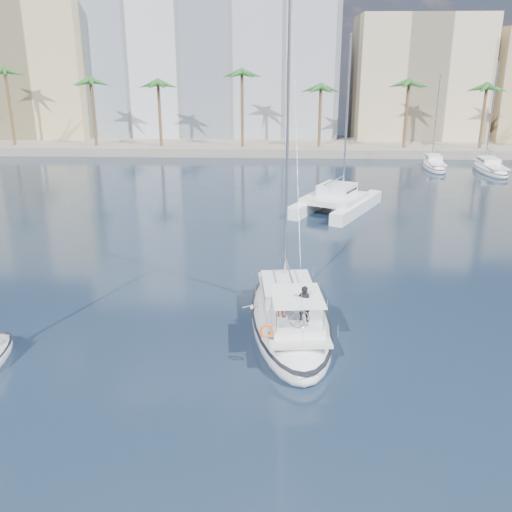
{
  "coord_description": "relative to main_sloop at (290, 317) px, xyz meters",
  "views": [
    {
      "loc": [
        0.07,
        -27.71,
        13.62
      ],
      "look_at": [
        -1.2,
        1.5,
        3.43
      ],
      "focal_mm": 40.0,
      "sensor_mm": 36.0,
      "label": 1
    }
  ],
  "objects": [
    {
      "name": "moored_yacht_a",
      "position": [
        19.34,
        47.12,
        -0.56
      ],
      "size": [
        3.37,
        9.52,
        11.9
      ],
      "primitive_type": null,
      "rotation": [
        0.0,
        0.0,
        -0.07
      ],
      "color": "white",
      "rests_on": "ground"
    },
    {
      "name": "main_sloop",
      "position": [
        0.0,
        0.0,
        0.0
      ],
      "size": [
        5.24,
        13.04,
        18.86
      ],
      "rotation": [
        0.0,
        0.0,
        0.1
      ],
      "color": "white",
      "rests_on": "ground"
    },
    {
      "name": "catamaran",
      "position": [
        4.63,
        24.79,
        0.55
      ],
      "size": [
        9.56,
        11.89,
        15.68
      ],
      "rotation": [
        0.0,
        0.0,
        -0.47
      ],
      "color": "white",
      "rests_on": "ground"
    },
    {
      "name": "ground",
      "position": [
        -0.66,
        0.12,
        -0.56
      ],
      "size": [
        160.0,
        160.0,
        0.0
      ],
      "primitive_type": "plane",
      "color": "black",
      "rests_on": "ground"
    },
    {
      "name": "building_tan_left",
      "position": [
        -42.66,
        69.12,
        10.44
      ],
      "size": [
        22.0,
        14.0,
        22.0
      ],
      "primitive_type": "cube",
      "color": "tan",
      "rests_on": "ground"
    },
    {
      "name": "quay",
      "position": [
        -0.66,
        61.12,
        0.04
      ],
      "size": [
        120.0,
        14.0,
        1.2
      ],
      "primitive_type": "cube",
      "color": "gray",
      "rests_on": "ground"
    },
    {
      "name": "palm_centre",
      "position": [
        -0.66,
        57.12,
        9.72
      ],
      "size": [
        3.6,
        3.6,
        12.3
      ],
      "color": "brown",
      "rests_on": "ground"
    },
    {
      "name": "moored_yacht_b",
      "position": [
        25.84,
        45.12,
        -0.56
      ],
      "size": [
        3.32,
        10.83,
        13.72
      ],
      "primitive_type": null,
      "rotation": [
        0.0,
        0.0,
        -0.02
      ],
      "color": "white",
      "rests_on": "ground"
    },
    {
      "name": "building_beige",
      "position": [
        21.34,
        70.12,
        9.44
      ],
      "size": [
        20.0,
        14.0,
        20.0
      ],
      "primitive_type": "cube",
      "color": "beige",
      "rests_on": "ground"
    },
    {
      "name": "seagull",
      "position": [
        -2.01,
        0.1,
        0.51
      ],
      "size": [
        1.02,
        0.44,
        0.19
      ],
      "color": "silver",
      "rests_on": "ground"
    },
    {
      "name": "building_modern",
      "position": [
        -12.66,
        73.12,
        13.44
      ],
      "size": [
        42.0,
        16.0,
        28.0
      ],
      "primitive_type": "cube",
      "color": "silver",
      "rests_on": "ground"
    },
    {
      "name": "palm_left",
      "position": [
        -34.66,
        57.12,
        9.72
      ],
      "size": [
        3.6,
        3.6,
        12.3
      ],
      "color": "brown",
      "rests_on": "ground"
    }
  ]
}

